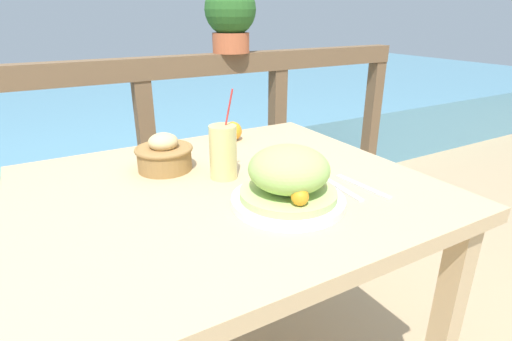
{
  "coord_description": "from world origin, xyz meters",
  "views": [
    {
      "loc": [
        -0.42,
        -0.89,
        1.21
      ],
      "look_at": [
        0.05,
        -0.08,
        0.84
      ],
      "focal_mm": 28.0,
      "sensor_mm": 36.0,
      "label": 1
    }
  ],
  "objects_px": {
    "salad_plate": "(289,180)",
    "bread_basket": "(164,155)",
    "potted_plant": "(230,15)",
    "drink_glass": "(223,152)"
  },
  "relations": [
    {
      "from": "salad_plate",
      "to": "bread_basket",
      "type": "bearing_deg",
      "value": 116.25
    },
    {
      "from": "salad_plate",
      "to": "potted_plant",
      "type": "bearing_deg",
      "value": 70.64
    },
    {
      "from": "drink_glass",
      "to": "bread_basket",
      "type": "height_order",
      "value": "drink_glass"
    },
    {
      "from": "drink_glass",
      "to": "salad_plate",
      "type": "bearing_deg",
      "value": -75.53
    },
    {
      "from": "drink_glass",
      "to": "bread_basket",
      "type": "bearing_deg",
      "value": 131.36
    },
    {
      "from": "drink_glass",
      "to": "potted_plant",
      "type": "xyz_separation_m",
      "value": [
        0.41,
        0.75,
        0.35
      ]
    },
    {
      "from": "salad_plate",
      "to": "potted_plant",
      "type": "xyz_separation_m",
      "value": [
        0.35,
        0.98,
        0.36
      ]
    },
    {
      "from": "salad_plate",
      "to": "drink_glass",
      "type": "xyz_separation_m",
      "value": [
        -0.06,
        0.23,
        0.01
      ]
    },
    {
      "from": "drink_glass",
      "to": "potted_plant",
      "type": "relative_size",
      "value": 0.84
    },
    {
      "from": "bread_basket",
      "to": "potted_plant",
      "type": "bearing_deg",
      "value": 49.1
    }
  ]
}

